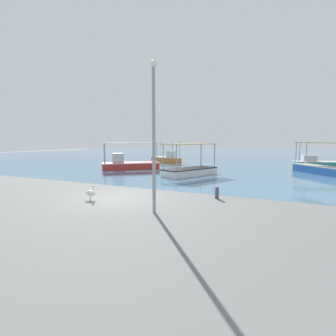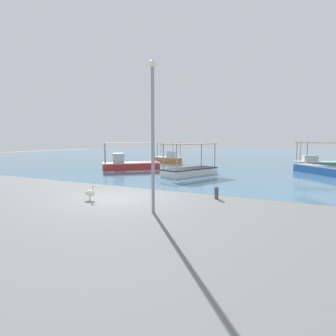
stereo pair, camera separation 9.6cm
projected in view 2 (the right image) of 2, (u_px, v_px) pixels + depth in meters
name	position (u px, v px, depth m)	size (l,w,h in m)	color
ground	(117.00, 198.00, 13.92)	(120.00, 120.00, 0.00)	slate
harbor_water	(252.00, 154.00, 56.86)	(110.00, 90.00, 0.00)	teal
fishing_boat_near_left	(190.00, 169.00, 22.87)	(3.82, 5.59, 2.75)	white
fishing_boat_center	(167.00, 158.00, 36.95)	(4.96, 3.33, 2.85)	orange
fishing_boat_outer	(324.00, 168.00, 23.37)	(5.10, 5.90, 2.85)	#2E65B9
fishing_boat_near_right	(129.00, 163.00, 27.78)	(5.69, 5.41, 2.78)	red
fishing_boat_far_left	(320.00, 161.00, 30.74)	(5.90, 3.13, 2.80)	teal
pelican	(90.00, 193.00, 13.41)	(0.80, 0.37, 0.80)	#E0997A
lamp_post	(153.00, 130.00, 10.75)	(0.28, 0.28, 6.24)	gray
mooring_bollard	(217.00, 192.00, 13.69)	(0.21, 0.21, 0.65)	#47474C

